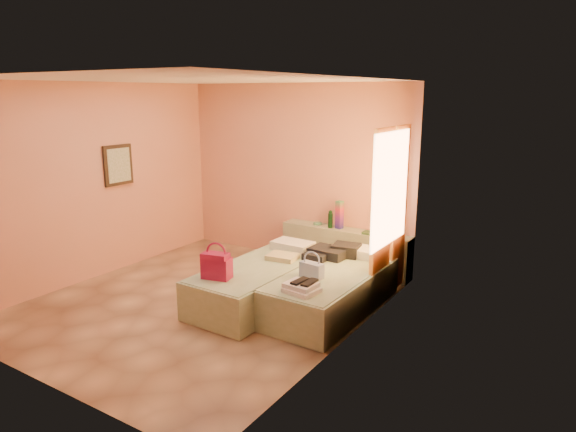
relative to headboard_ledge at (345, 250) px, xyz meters
name	(u,v)px	position (x,y,z in m)	size (l,w,h in m)	color
ground	(205,302)	(-0.98, -2.10, -0.33)	(4.50, 4.50, 0.00)	tan
room_walls	(241,161)	(-0.77, -1.53, 1.46)	(4.02, 4.51, 2.81)	tan
headboard_ledge	(345,250)	(0.00, 0.00, 0.00)	(2.05, 0.30, 0.65)	#9CA98A
bed_left	(260,284)	(-0.38, -1.70, -0.08)	(0.90, 2.00, 0.50)	#A5BC97
bed_right	(331,292)	(0.52, -1.45, -0.08)	(0.90, 2.00, 0.50)	#A5BC97
water_bottle	(330,220)	(-0.23, -0.06, 0.45)	(0.07, 0.07, 0.26)	#163D1F
rainbow_box	(339,215)	(-0.10, -0.01, 0.54)	(0.09, 0.09, 0.42)	#9B1342
small_dish	(318,223)	(-0.49, 0.02, 0.34)	(0.13, 0.13, 0.03)	#447E61
green_book	(370,233)	(0.42, -0.07, 0.34)	(0.20, 0.14, 0.03)	#254527
flower_vase	(391,230)	(0.75, -0.07, 0.44)	(0.18, 0.18, 0.23)	silver
magenta_handbag	(217,266)	(-0.54, -2.35, 0.33)	(0.34, 0.19, 0.32)	#9B1342
khaki_garment	(282,257)	(-0.27, -1.33, 0.21)	(0.38, 0.31, 0.07)	tan
clothes_pile	(332,252)	(0.24, -0.91, 0.25)	(0.53, 0.53, 0.16)	black
blue_handbag	(312,270)	(0.40, -1.73, 0.27)	(0.29, 0.12, 0.18)	#3D5B93
towel_stack	(302,288)	(0.54, -2.19, 0.23)	(0.35, 0.30, 0.10)	silver
sandal_pair	(304,282)	(0.56, -2.16, 0.29)	(0.18, 0.25, 0.03)	black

